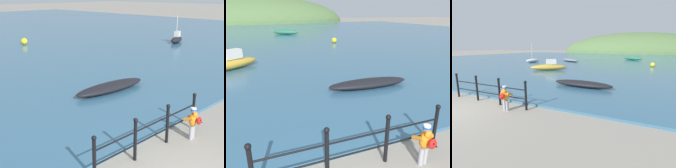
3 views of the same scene
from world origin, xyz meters
The scene contains 8 objects.
water centered at (0.00, 32.00, 0.05)m, with size 80.00×60.00×0.10m, color #386684.
far_hillside centered at (0.00, 71.86, 0.00)m, with size 58.10×31.96×15.84m.
iron_railing centered at (0.51, 1.50, 0.64)m, with size 4.43×0.12×1.21m.
child_in_coat centered at (1.97, 1.08, 0.61)m, with size 0.41×0.55×1.00m.
boat_red_dinghy centered at (-2.58, 11.81, 0.47)m, with size 3.56×2.94×1.13m.
boat_twin_mast centered at (3.36, 5.98, 0.29)m, with size 3.79×1.09×0.38m.
boat_far_left centered at (3.82, 30.72, 0.43)m, with size 3.73×2.80×0.66m.
mooring_buoy centered at (7.16, 19.97, 0.37)m, with size 0.54×0.54×0.54m, color yellow.
Camera 2 is at (-1.43, -2.06, 3.36)m, focal length 35.00 mm.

